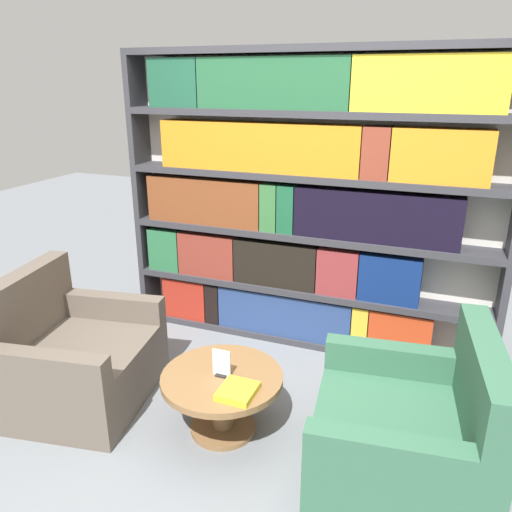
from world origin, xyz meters
The scene contains 7 objects.
ground_plane centered at (0.00, 0.00, 0.00)m, with size 14.00×14.00×0.00m, color slate.
bookshelf centered at (-0.04, 1.40, 1.13)m, with size 2.88×0.30×2.24m.
armchair_left centered at (-1.20, 0.08, 0.28)m, with size 1.00×1.06×0.86m.
armchair_right centered at (0.93, 0.10, 0.28)m, with size 0.96×1.03×0.86m.
coffee_table centered at (-0.13, 0.12, 0.28)m, with size 0.72×0.72×0.38m.
table_sign centered at (-0.13, 0.12, 0.46)m, with size 0.11×0.06×0.16m.
stray_book centered at (0.03, -0.02, 0.40)m, with size 0.20×0.22×0.04m.
Camera 1 is at (0.96, -2.16, 2.03)m, focal length 35.00 mm.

